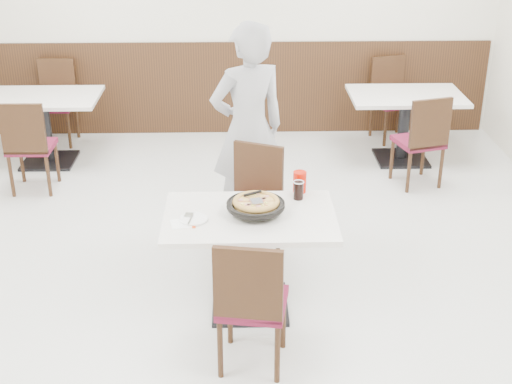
{
  "coord_description": "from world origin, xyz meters",
  "views": [
    {
      "loc": [
        -0.01,
        -4.73,
        2.97
      ],
      "look_at": [
        0.11,
        -0.3,
        0.93
      ],
      "focal_mm": 50.0,
      "sensor_mm": 36.0,
      "label": 1
    }
  ],
  "objects_px": {
    "chair_near": "(253,300)",
    "pizza_pan": "(256,209)",
    "chair_far": "(250,207)",
    "bg_chair_right_near": "(418,139)",
    "bg_chair_left_far": "(55,104)",
    "pizza": "(256,204)",
    "main_table": "(250,262)",
    "bg_table_right": "(404,127)",
    "red_cup": "(300,182)",
    "side_plate": "(194,219)",
    "diner_person": "(248,130)",
    "bg_table_left": "(46,130)",
    "cola_glass": "(298,191)",
    "bg_chair_right_far": "(394,101)",
    "bg_chair_left_near": "(31,144)"
  },
  "relations": [
    {
      "from": "bg_table_right",
      "to": "main_table",
      "type": "bearing_deg",
      "value": -121.29
    },
    {
      "from": "bg_table_left",
      "to": "bg_chair_left_far",
      "type": "bearing_deg",
      "value": 92.47
    },
    {
      "from": "main_table",
      "to": "cola_glass",
      "type": "bearing_deg",
      "value": 35.66
    },
    {
      "from": "pizza",
      "to": "red_cup",
      "type": "height_order",
      "value": "red_cup"
    },
    {
      "from": "bg_chair_left_far",
      "to": "diner_person",
      "type": "bearing_deg",
      "value": 138.08
    },
    {
      "from": "cola_glass",
      "to": "bg_chair_right_near",
      "type": "height_order",
      "value": "bg_chair_right_near"
    },
    {
      "from": "bg_chair_right_near",
      "to": "bg_table_right",
      "type": "bearing_deg",
      "value": 74.53
    },
    {
      "from": "bg_table_left",
      "to": "bg_table_right",
      "type": "distance_m",
      "value": 3.87
    },
    {
      "from": "main_table",
      "to": "side_plate",
      "type": "relative_size",
      "value": 6.17
    },
    {
      "from": "bg_chair_left_near",
      "to": "chair_far",
      "type": "bearing_deg",
      "value": -34.09
    },
    {
      "from": "chair_far",
      "to": "bg_chair_right_near",
      "type": "height_order",
      "value": "same"
    },
    {
      "from": "bg_table_left",
      "to": "bg_chair_right_near",
      "type": "height_order",
      "value": "bg_chair_right_near"
    },
    {
      "from": "bg_chair_left_far",
      "to": "bg_chair_right_far",
      "type": "bearing_deg",
      "value": -176.44
    },
    {
      "from": "diner_person",
      "to": "bg_chair_right_far",
      "type": "relative_size",
      "value": 1.95
    },
    {
      "from": "side_plate",
      "to": "diner_person",
      "type": "bearing_deg",
      "value": 73.43
    },
    {
      "from": "bg_chair_left_far",
      "to": "main_table",
      "type": "bearing_deg",
      "value": 125.43
    },
    {
      "from": "bg_table_left",
      "to": "bg_chair_left_near",
      "type": "bearing_deg",
      "value": -86.64
    },
    {
      "from": "diner_person",
      "to": "bg_chair_left_near",
      "type": "distance_m",
      "value": 2.34
    },
    {
      "from": "bg_table_left",
      "to": "bg_chair_left_near",
      "type": "height_order",
      "value": "bg_chair_left_near"
    },
    {
      "from": "bg_chair_right_near",
      "to": "cola_glass",
      "type": "bearing_deg",
      "value": -140.96
    },
    {
      "from": "pizza_pan",
      "to": "main_table",
      "type": "bearing_deg",
      "value": -156.35
    },
    {
      "from": "chair_far",
      "to": "red_cup",
      "type": "xyz_separation_m",
      "value": [
        0.37,
        -0.31,
        0.35
      ]
    },
    {
      "from": "diner_person",
      "to": "bg_table_right",
      "type": "height_order",
      "value": "diner_person"
    },
    {
      "from": "red_cup",
      "to": "bg_table_left",
      "type": "bearing_deg",
      "value": 135.52
    },
    {
      "from": "chair_near",
      "to": "diner_person",
      "type": "bearing_deg",
      "value": 99.35
    },
    {
      "from": "bg_chair_right_far",
      "to": "diner_person",
      "type": "bearing_deg",
      "value": 35.07
    },
    {
      "from": "main_table",
      "to": "bg_table_left",
      "type": "height_order",
      "value": "same"
    },
    {
      "from": "bg_chair_right_near",
      "to": "pizza_pan",
      "type": "bearing_deg",
      "value": -143.49
    },
    {
      "from": "chair_far",
      "to": "bg_table_left",
      "type": "xyz_separation_m",
      "value": [
        -2.16,
        2.17,
        -0.1
      ]
    },
    {
      "from": "chair_far",
      "to": "side_plate",
      "type": "distance_m",
      "value": 0.9
    },
    {
      "from": "diner_person",
      "to": "bg_chair_left_far",
      "type": "relative_size",
      "value": 1.95
    },
    {
      "from": "bg_chair_left_far",
      "to": "bg_table_right",
      "type": "distance_m",
      "value": 3.94
    },
    {
      "from": "pizza",
      "to": "bg_chair_left_near",
      "type": "xyz_separation_m",
      "value": [
        -2.15,
        2.1,
        -0.34
      ]
    },
    {
      "from": "bg_table_right",
      "to": "side_plate",
      "type": "bearing_deg",
      "value": -126.02
    },
    {
      "from": "bg_chair_right_near",
      "to": "bg_chair_right_far",
      "type": "xyz_separation_m",
      "value": [
        0.01,
        1.29,
        0.0
      ]
    },
    {
      "from": "bg_table_right",
      "to": "bg_chair_right_far",
      "type": "xyz_separation_m",
      "value": [
        0.01,
        0.65,
        0.1
      ]
    },
    {
      "from": "bg_table_right",
      "to": "red_cup",
      "type": "bearing_deg",
      "value": -118.74
    },
    {
      "from": "bg_table_left",
      "to": "bg_chair_left_far",
      "type": "xyz_separation_m",
      "value": [
        -0.03,
        0.6,
        0.1
      ]
    },
    {
      "from": "side_plate",
      "to": "cola_glass",
      "type": "bearing_deg",
      "value": 23.52
    },
    {
      "from": "side_plate",
      "to": "red_cup",
      "type": "xyz_separation_m",
      "value": [
        0.76,
        0.45,
        0.07
      ]
    },
    {
      "from": "bg_chair_left_near",
      "to": "bg_table_right",
      "type": "height_order",
      "value": "bg_chair_left_near"
    },
    {
      "from": "main_table",
      "to": "red_cup",
      "type": "bearing_deg",
      "value": 45.37
    },
    {
      "from": "pizza_pan",
      "to": "diner_person",
      "type": "xyz_separation_m",
      "value": [
        -0.03,
        1.24,
        0.13
      ]
    },
    {
      "from": "chair_far",
      "to": "bg_chair_right_near",
      "type": "bearing_deg",
      "value": -115.48
    },
    {
      "from": "chair_near",
      "to": "red_cup",
      "type": "distance_m",
      "value": 1.15
    },
    {
      "from": "chair_near",
      "to": "pizza_pan",
      "type": "distance_m",
      "value": 0.74
    },
    {
      "from": "bg_chair_left_far",
      "to": "chair_near",
      "type": "bearing_deg",
      "value": 121.27
    },
    {
      "from": "side_plate",
      "to": "bg_table_left",
      "type": "height_order",
      "value": "side_plate"
    },
    {
      "from": "main_table",
      "to": "pizza_pan",
      "type": "xyz_separation_m",
      "value": [
        0.04,
        0.02,
        0.42
      ]
    },
    {
      "from": "pizza",
      "to": "bg_chair_right_near",
      "type": "bearing_deg",
      "value": 51.85
    }
  ]
}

